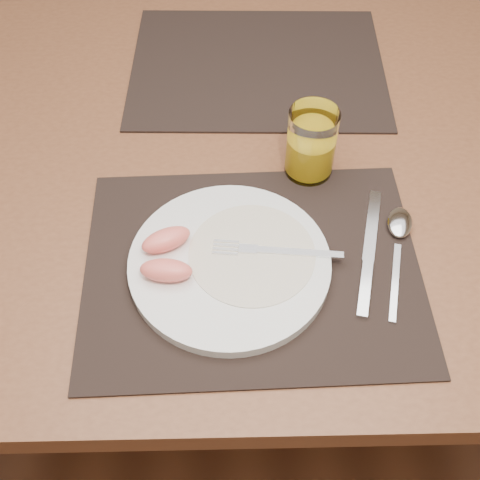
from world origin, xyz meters
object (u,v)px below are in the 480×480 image
placemat_far (258,66)px  juice_glass (311,146)px  table (247,189)px  knife (368,261)px  placemat_near (252,267)px  fork (266,250)px  spoon (399,231)px  plate (230,264)px

placemat_far → juice_glass: (0.07, -0.26, 0.05)m
table → knife: (0.16, -0.22, 0.09)m
placemat_near → knife: bearing=1.7°
table → fork: size_ratio=7.99×
fork → spoon: bearing=11.8°
table → placemat_far: placemat_far is taller
placemat_far → fork: fork is taller
placemat_near → spoon: size_ratio=2.36×
placemat_far → plate: bearing=-97.1°
knife → juice_glass: juice_glass is taller
spoon → juice_glass: 0.18m
table → fork: 0.23m
spoon → fork: bearing=-168.2°
fork → spoon: (0.19, 0.04, -0.01)m
table → placemat_near: 0.24m
fork → spoon: size_ratio=0.92×
placemat_near → plate: bearing=-179.2°
knife → spoon: bearing=43.7°
plate → fork: bearing=15.8°
table → plate: bearing=-97.7°
placemat_far → plate: 0.44m
placemat_far → knife: bearing=-73.1°
knife → juice_glass: size_ratio=1.98×
placemat_near → spoon: (0.21, 0.05, 0.01)m
plate → table: bearing=82.3°
plate → fork: fork is taller
table → placemat_far: (0.02, 0.22, 0.09)m
table → placemat_near: placemat_near is taller
placemat_far → knife: (0.13, -0.44, 0.00)m
knife → spoon: 0.07m
plate → spoon: 0.24m
knife → fork: bearing=176.3°
placemat_far → fork: (-0.01, -0.43, 0.02)m
placemat_far → table: bearing=-96.4°
fork → table: bearing=95.3°
table → spoon: 0.28m
placemat_near → fork: bearing=35.9°
fork → juice_glass: size_ratio=1.59×
placemat_far → plate: (-0.05, -0.44, 0.01)m
plate → spoon: plate is taller
placemat_far → fork: bearing=-90.7°
knife → placemat_far: bearing=106.9°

